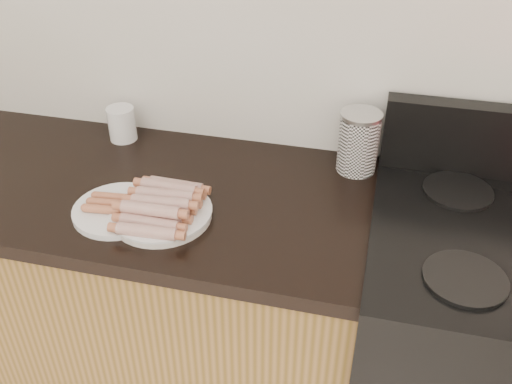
% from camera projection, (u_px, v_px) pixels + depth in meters
% --- Properties ---
extents(wall_back, '(4.00, 0.04, 2.60)m').
position_uv_depth(wall_back, '(246.00, 9.00, 1.51)').
color(wall_back, silver).
rests_on(wall_back, ground).
extents(cabinet_base, '(2.20, 0.59, 0.86)m').
position_uv_depth(cabinet_base, '(22.00, 283.00, 1.90)').
color(cabinet_base, brown).
rests_on(cabinet_base, floor).
extents(stove, '(0.76, 0.65, 0.91)m').
position_uv_depth(stove, '(491.00, 369.00, 1.58)').
color(stove, black).
rests_on(stove, floor).
extents(burner_near_left, '(0.18, 0.18, 0.01)m').
position_uv_depth(burner_near_left, '(465.00, 279.00, 1.22)').
color(burner_near_left, black).
rests_on(burner_near_left, stove).
extents(burner_far_left, '(0.18, 0.18, 0.01)m').
position_uv_depth(burner_far_left, '(458.00, 191.00, 1.49)').
color(burner_far_left, black).
rests_on(burner_far_left, stove).
extents(main_plate, '(0.26, 0.26, 0.02)m').
position_uv_depth(main_plate, '(162.00, 214.00, 1.42)').
color(main_plate, white).
rests_on(main_plate, counter_slab).
extents(side_plate, '(0.24, 0.24, 0.02)m').
position_uv_depth(side_plate, '(118.00, 210.00, 1.43)').
color(side_plate, white).
rests_on(side_plate, counter_slab).
extents(hotdog_pile, '(0.14, 0.23, 0.06)m').
position_uv_depth(hotdog_pile, '(161.00, 204.00, 1.40)').
color(hotdog_pile, maroon).
rests_on(hotdog_pile, main_plate).
extents(plain_sausages, '(0.14, 0.09, 0.02)m').
position_uv_depth(plain_sausages, '(117.00, 204.00, 1.42)').
color(plain_sausages, '#D8825A').
rests_on(plain_sausages, side_plate).
extents(canister, '(0.11, 0.11, 0.18)m').
position_uv_depth(canister, '(358.00, 142.00, 1.55)').
color(canister, silver).
rests_on(canister, counter_slab).
extents(mug, '(0.09, 0.09, 0.10)m').
position_uv_depth(mug, '(122.00, 124.00, 1.72)').
color(mug, silver).
rests_on(mug, counter_slab).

